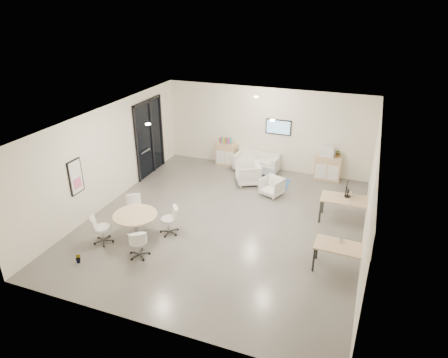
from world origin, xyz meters
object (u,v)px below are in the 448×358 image
loveseat (257,163)px  desk_rear (346,201)px  armchair_right (272,186)px  desk_front (342,249)px  sideboard_right (328,168)px  sideboard_left (226,154)px  round_table (135,217)px  armchair_left (248,173)px

loveseat → desk_rear: desk_rear is taller
armchair_right → desk_front: desk_front is taller
armchair_right → desk_rear: size_ratio=0.46×
sideboard_right → loveseat: size_ratio=0.54×
sideboard_left → round_table: sideboard_left is taller
loveseat → desk_rear: bearing=-34.2°
sideboard_right → round_table: sideboard_right is taller
sideboard_left → loveseat: sideboard_left is taller
sideboard_right → armchair_left: (-2.66, -1.40, -0.04)m
sideboard_right → armchair_left: size_ratio=1.11×
sideboard_left → loveseat: 1.37m
armchair_left → desk_front: bearing=15.6°
sideboard_right → loveseat: (-2.66, -0.17, -0.13)m
sideboard_right → loveseat: sideboard_right is taller
sideboard_right → round_table: (-4.53, -5.94, 0.20)m
round_table → armchair_right: bearing=53.6°
loveseat → desk_front: bearing=-51.1°
desk_rear → desk_front: size_ratio=1.11×
sideboard_left → desk_rear: size_ratio=0.60×
desk_rear → desk_front: desk_rear is taller
armchair_left → desk_rear: size_ratio=0.56×
sideboard_left → sideboard_right: bearing=-0.2°
sideboard_right → loveseat: bearing=-176.3°
armchair_left → armchair_right: size_ratio=1.22×
sideboard_right → armchair_right: bearing=-129.1°
sideboard_left → desk_rear: (4.92, -2.97, 0.25)m
sideboard_left → round_table: size_ratio=0.74×
armchair_left → desk_front: (3.70, -4.03, 0.21)m
loveseat → desk_front: 6.44m
round_table → sideboard_left: bearing=85.1°
armchair_left → armchair_right: (1.05, -0.59, -0.08)m
desk_rear → round_table: (-5.43, -2.98, -0.04)m
armchair_right → desk_front: bearing=-32.3°
sideboard_left → desk_front: bearing=-47.2°
sideboard_left → armchair_right: size_ratio=1.32×
sideboard_left → sideboard_right: size_ratio=0.97×
loveseat → desk_front: size_ratio=1.26×
armchair_left → desk_front: armchair_left is taller
desk_front → armchair_right: bearing=129.4°
armchair_right → desk_rear: (2.52, -0.97, 0.35)m
desk_rear → sideboard_left: bearing=147.1°
sideboard_right → armchair_right: size_ratio=1.36×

